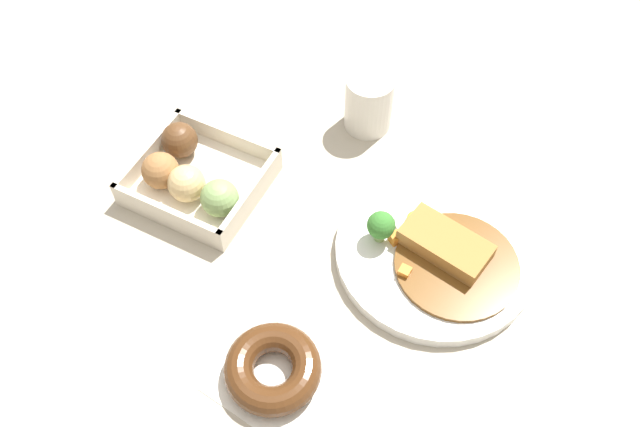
{
  "coord_description": "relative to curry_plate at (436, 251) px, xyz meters",
  "views": [
    {
      "loc": [
        0.22,
        -0.47,
        0.75
      ],
      "look_at": [
        -0.01,
        -0.01,
        0.03
      ],
      "focal_mm": 37.31,
      "sensor_mm": 36.0,
      "label": 1
    }
  ],
  "objects": [
    {
      "name": "ground_plane",
      "position": [
        -0.14,
        -0.01,
        -0.01
      ],
      "size": [
        1.6,
        1.6,
        0.0
      ],
      "primitive_type": "plane",
      "color": "#B2A893"
    },
    {
      "name": "curry_plate",
      "position": [
        0.0,
        0.0,
        0.0
      ],
      "size": [
        0.26,
        0.26,
        0.07
      ],
      "color": "white",
      "rests_on": "ground_plane"
    },
    {
      "name": "donut_box",
      "position": [
        -0.35,
        -0.05,
        0.01
      ],
      "size": [
        0.18,
        0.16,
        0.06
      ],
      "color": "beige",
      "rests_on": "ground_plane"
    },
    {
      "name": "chocolate_ring_donut",
      "position": [
        -0.11,
        -0.24,
        0.0
      ],
      "size": [
        0.14,
        0.14,
        0.04
      ],
      "color": "white",
      "rests_on": "ground_plane"
    },
    {
      "name": "coffee_mug",
      "position": [
        -0.18,
        0.18,
        0.03
      ],
      "size": [
        0.07,
        0.07,
        0.09
      ],
      "primitive_type": "cylinder",
      "color": "silver",
      "rests_on": "ground_plane"
    }
  ]
}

